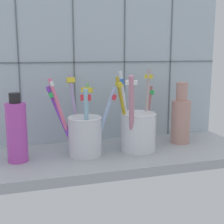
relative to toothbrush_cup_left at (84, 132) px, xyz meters
The scene contains 6 objects.
counter_slab 8.77cm from the toothbrush_cup_left, ahead, with size 64.00×22.00×2.00cm, color #9EA3A8.
tile_wall_back 20.37cm from the toothbrush_cup_left, 61.39° to the left, with size 64.00×2.20×45.00cm.
toothbrush_cup_left is the anchor object (origin of this frame).
toothbrush_cup_right 12.44cm from the toothbrush_cup_left, ahead, with size 11.32×11.25×18.27cm.
ceramic_vase 24.85cm from the toothbrush_cup_left, ahead, with size 4.67×4.67×15.03cm.
soap_bottle 13.99cm from the toothbrush_cup_left, behind, with size 4.16×4.16×14.21cm.
Camera 1 is at (-18.71, -63.67, 24.10)cm, focal length 49.43 mm.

